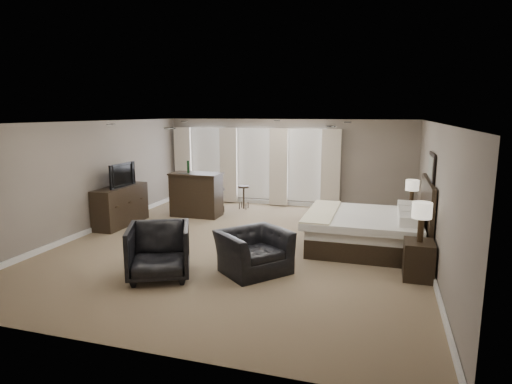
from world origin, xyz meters
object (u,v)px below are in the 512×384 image
(lamp_far, at_px, (412,193))
(bar_stool_right, at_px, (244,197))
(nightstand_near, at_px, (418,260))
(lamp_near, at_px, (421,222))
(tv, at_px, (120,184))
(bed, at_px, (369,214))
(nightstand_far, at_px, (410,220))
(bar_stool_left, at_px, (219,201))
(armchair_far, at_px, (159,249))
(armchair_near, at_px, (254,245))
(desk_chair, at_px, (190,194))
(bar_counter, at_px, (196,194))
(dresser, at_px, (121,206))

(lamp_far, xyz_separation_m, bar_stool_right, (-4.55, 1.34, -0.61))
(nightstand_near, relative_size, lamp_near, 0.96)
(bar_stool_right, bearing_deg, tv, -131.95)
(bed, xyz_separation_m, nightstand_far, (0.89, 1.45, -0.42))
(nightstand_far, relative_size, bar_stool_left, 0.91)
(armchair_far, xyz_separation_m, bar_stool_right, (-0.32, 5.49, -0.18))
(bed, xyz_separation_m, bar_stool_right, (-3.66, 2.79, -0.40))
(lamp_near, xyz_separation_m, armchair_near, (-2.77, -0.52, -0.49))
(armchair_far, bearing_deg, desk_chair, 83.82)
(desk_chair, bearing_deg, nightstand_near, 158.17)
(nightstand_near, relative_size, bar_counter, 0.47)
(armchair_far, bearing_deg, nightstand_near, -8.55)
(lamp_near, xyz_separation_m, bar_stool_left, (-5.05, 3.52, -0.63))
(lamp_near, xyz_separation_m, dresser, (-6.92, 1.60, -0.50))
(nightstand_near, bearing_deg, bar_counter, 151.23)
(armchair_far, relative_size, desk_chair, 0.86)
(nightstand_far, distance_m, lamp_near, 2.98)
(nightstand_near, relative_size, desk_chair, 0.54)
(nightstand_near, height_order, bar_stool_left, bar_stool_left)
(nightstand_far, height_order, bar_stool_right, bar_stool_right)
(nightstand_near, relative_size, bar_stool_left, 0.92)
(nightstand_far, bearing_deg, armchair_near, -129.06)
(lamp_near, bearing_deg, desk_chair, 151.66)
(nightstand_far, height_order, armchair_far, armchair_far)
(bed, xyz_separation_m, lamp_near, (0.89, -1.45, 0.25))
(bed, distance_m, bar_stool_right, 4.62)
(bed, bearing_deg, lamp_far, 58.46)
(bar_counter, bearing_deg, bar_stool_left, 47.87)
(bed, height_order, lamp_near, bed)
(dresser, bearing_deg, armchair_far, -46.76)
(tv, bearing_deg, bar_stool_right, -41.95)
(nightstand_far, height_order, dresser, dresser)
(armchair_far, relative_size, bar_stool_right, 1.51)
(nightstand_near, distance_m, bar_stool_right, 6.22)
(tv, bearing_deg, bed, -91.44)
(dresser, bearing_deg, tv, 0.00)
(nightstand_far, xyz_separation_m, bar_stool_right, (-4.55, 1.34, 0.02))
(armchair_near, xyz_separation_m, desk_chair, (-2.94, 3.60, 0.10))
(bed, height_order, desk_chair, bed)
(nightstand_near, distance_m, nightstand_far, 2.90)
(armchair_near, distance_m, bar_stool_right, 5.08)
(desk_chair, bearing_deg, armchair_near, 135.78)
(bed, height_order, armchair_near, bed)
(lamp_far, distance_m, armchair_near, 4.42)
(nightstand_near, bearing_deg, dresser, 166.97)
(nightstand_near, height_order, bar_counter, bar_counter)
(lamp_far, relative_size, bar_counter, 0.45)
(bed, relative_size, desk_chair, 1.95)
(nightstand_near, bearing_deg, nightstand_far, 90.00)
(nightstand_far, height_order, armchair_near, armchair_near)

